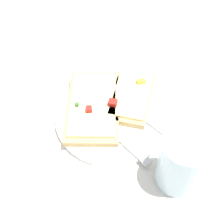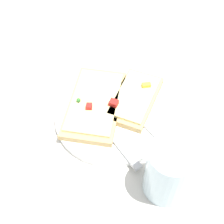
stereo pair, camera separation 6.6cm
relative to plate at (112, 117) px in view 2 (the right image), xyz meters
name	(u,v)px [view 2 (the right image)]	position (x,y,z in m)	size (l,w,h in m)	color
ground_plane	(112,118)	(0.00, 0.00, -0.01)	(4.00, 4.00, 0.00)	beige
plate	(112,117)	(0.00, 0.00, 0.00)	(0.24, 0.24, 0.01)	white
fork	(127,107)	(-0.03, -0.03, 0.01)	(0.17, 0.14, 0.01)	#B7B7BC
knife	(115,138)	(-0.02, 0.06, 0.01)	(0.16, 0.14, 0.01)	#B7B7BC
pizza_slice_main	(95,103)	(0.04, -0.01, 0.02)	(0.13, 0.21, 0.03)	tan
pizza_slice_corner	(135,98)	(-0.04, -0.05, 0.02)	(0.10, 0.17, 0.03)	tan
crumb_scatter	(103,112)	(0.02, 0.00, 0.01)	(0.10, 0.10, 0.01)	tan
drinking_glass	(169,171)	(-0.14, 0.13, 0.05)	(0.08, 0.08, 0.12)	silver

